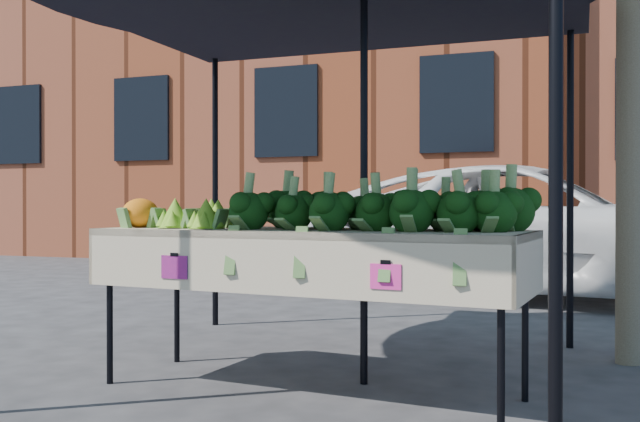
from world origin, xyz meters
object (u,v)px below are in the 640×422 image
at_px(table, 308,311).
at_px(canopy, 312,150).
at_px(street_tree, 629,16).
at_px(vehicle, 530,60).

xyz_separation_m(table, canopy, (-0.11, 0.36, 0.92)).
distance_m(canopy, street_tree, 2.27).
bearing_deg(table, vehicle, 79.82).
relative_size(table, canopy, 0.78).
distance_m(table, canopy, 0.99).
bearing_deg(street_tree, canopy, -150.63).
height_order(table, vehicle, vehicle).
bearing_deg(vehicle, table, 176.13).
bearing_deg(street_tree, table, -140.95).
xyz_separation_m(table, street_tree, (1.71, 1.38, 1.81)).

